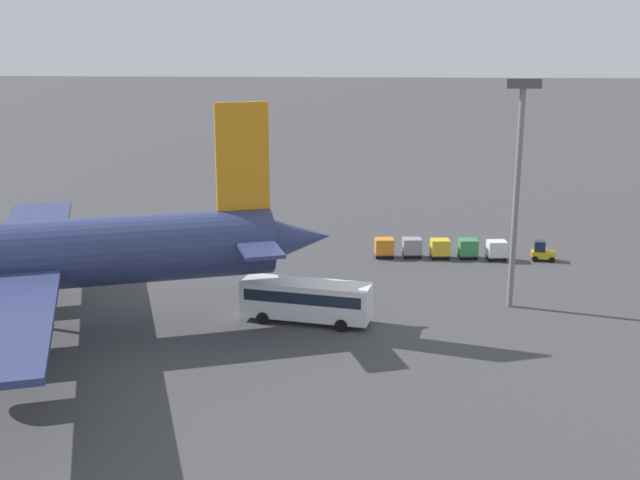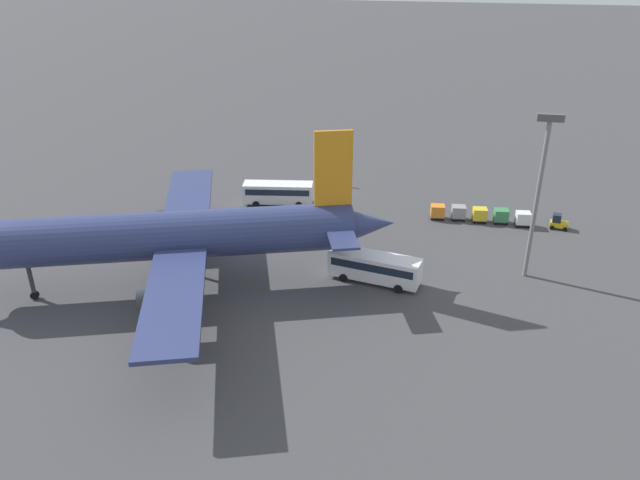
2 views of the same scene
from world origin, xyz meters
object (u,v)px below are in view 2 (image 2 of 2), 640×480
baggage_tug (558,222)px  cargo_cart_grey (459,212)px  cargo_cart_orange (438,211)px  cargo_cart_white (523,218)px  shuttle_bus_near (278,192)px  cargo_cart_yellow (480,214)px  shuttle_bus_far (375,266)px  cargo_cart_green (501,215)px  airplane (168,236)px  worker_person (348,182)px

baggage_tug → cargo_cart_grey: (13.43, -0.38, 0.25)m
cargo_cart_orange → cargo_cart_white: bearing=178.7°
shuttle_bus_near → cargo_cart_yellow: shuttle_bus_near is taller
baggage_tug → cargo_cart_white: (4.70, 0.13, 0.25)m
cargo_cart_grey → cargo_cart_orange: 2.92m
shuttle_bus_far → cargo_cart_green: (-15.55, -19.48, -0.83)m
baggage_tug → cargo_cart_yellow: 10.53m
airplane → shuttle_bus_far: airplane is taller
shuttle_bus_near → cargo_cart_white: shuttle_bus_near is taller
cargo_cart_grey → cargo_cart_yellow: bearing=175.2°
baggage_tug → cargo_cart_green: baggage_tug is taller
cargo_cart_yellow → cargo_cart_grey: 2.92m
shuttle_bus_near → baggage_tug: shuttle_bus_near is taller
worker_person → cargo_cart_green: bearing=157.4°
worker_person → cargo_cart_white: cargo_cart_white is taller
cargo_cart_grey → airplane: bearing=38.8°
shuttle_bus_far → worker_person: bearing=-64.2°
baggage_tug → worker_person: baggage_tug is taller
airplane → baggage_tug: 52.33m
worker_person → cargo_cart_white: 27.76m
baggage_tug → airplane: bearing=37.7°
shuttle_bus_near → cargo_cart_yellow: size_ratio=4.92×
airplane → baggage_tug: bearing=-169.1°
shuttle_bus_far → cargo_cart_yellow: bearing=-111.8°
cargo_cart_green → cargo_cart_white: bearing=171.5°
cargo_cart_green → shuttle_bus_far: bearing=51.4°
baggage_tug → cargo_cart_orange: size_ratio=1.20×
shuttle_bus_near → baggage_tug: size_ratio=4.11×
baggage_tug → cargo_cart_green: bearing=6.2°
airplane → cargo_cart_grey: size_ratio=23.31×
airplane → cargo_cart_green: airplane is taller
cargo_cart_yellow → shuttle_bus_far: bearing=56.8°
shuttle_bus_near → shuttle_bus_far: bearing=121.4°
cargo_cart_grey → cargo_cart_green: bearing=179.2°
airplane → cargo_cart_grey: bearing=-159.4°
baggage_tug → cargo_cart_yellow: size_ratio=1.20×
baggage_tug → worker_person: bearing=-9.4°
airplane → cargo_cart_orange: size_ratio=23.31×
airplane → shuttle_bus_far: (-22.23, -6.19, -4.74)m
cargo_cart_grey → cargo_cart_orange: size_ratio=1.00×
shuttle_bus_near → shuttle_bus_far: shuttle_bus_far is taller
airplane → shuttle_bus_far: bearing=177.3°
airplane → cargo_cart_yellow: 43.56m
airplane → worker_person: (-14.81, -35.25, -5.89)m
cargo_cart_orange → airplane: bearing=41.3°
shuttle_bus_near → cargo_cart_yellow: (-29.31, 0.94, -0.78)m
shuttle_bus_near → worker_person: size_ratio=6.07×
cargo_cart_yellow → cargo_cart_orange: (5.82, 0.00, 0.00)m
shuttle_bus_far → worker_person: size_ratio=6.31×
shuttle_bus_far → cargo_cart_green: shuttle_bus_far is taller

